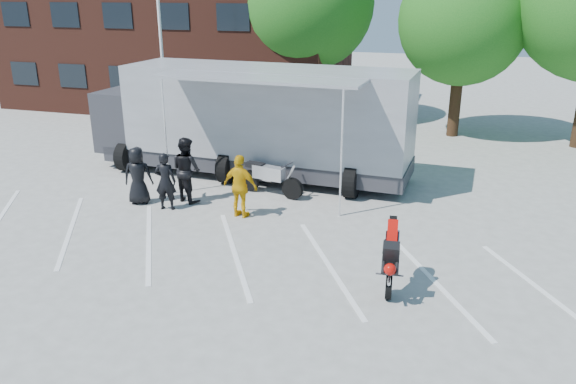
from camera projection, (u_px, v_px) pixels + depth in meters
The scene contains 13 objects.
ground at pixel (210, 269), 13.08m from camera, with size 100.00×100.00×0.00m, color #AAAAA5.
parking_bay_lines at pixel (227, 251), 13.98m from camera, with size 18.00×5.00×0.01m, color white.
office_building at pixel (178, 41), 30.86m from camera, with size 18.00×8.00×7.00m, color #4E2319.
flagpole at pixel (165, 20), 22.10m from camera, with size 1.61×0.12×8.00m.
tree_left at pixel (309, 4), 26.15m from camera, with size 6.12×6.12×8.64m.
tree_mid at pixel (463, 21), 23.53m from camera, with size 5.44×5.44×7.68m.
transporter_truck at pixel (255, 174), 19.84m from camera, with size 11.80×5.68×3.75m, color #989AA0, non-canonical shape.
parked_motorcycle at pixel (271, 195), 17.85m from camera, with size 0.78×2.33×1.22m, color silver, non-canonical shape.
stunt_bike_rider at pixel (389, 285), 12.37m from camera, with size 0.71×1.51×1.78m, color black, non-canonical shape.
spectator_leather_a at pixel (138, 176), 16.88m from camera, with size 0.86×0.56×1.76m, color black.
spectator_leather_b at pixel (165, 181), 16.41m from camera, with size 0.63×0.41×1.73m, color black.
spectator_leather_c at pixel (186, 169), 17.04m from camera, with size 0.97×0.76×2.00m, color black.
spectator_hivis at pixel (240, 186), 15.83m from camera, with size 1.07×0.45×1.83m, color #EAAE0C.
Camera 1 is at (5.18, -10.66, 6.11)m, focal length 35.00 mm.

